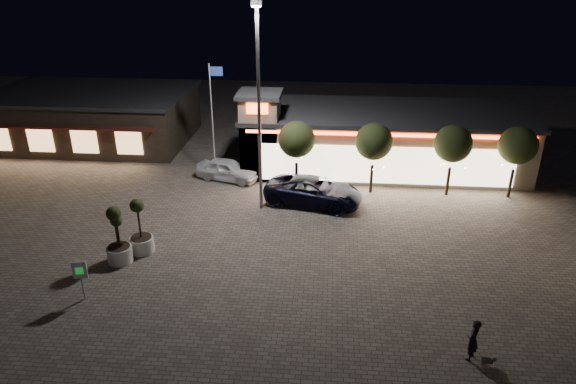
# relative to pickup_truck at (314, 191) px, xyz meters

# --- Properties ---
(ground) EXTENTS (90.00, 90.00, 0.00)m
(ground) POSITION_rel_pickup_truck_xyz_m (-5.25, -8.89, -0.86)
(ground) COLOR #71665C
(ground) RESTS_ON ground
(retail_building) EXTENTS (20.40, 8.40, 6.10)m
(retail_building) POSITION_rel_pickup_truck_xyz_m (4.25, 6.93, 1.35)
(retail_building) COLOR gray
(retail_building) RESTS_ON ground
(restaurant_building) EXTENTS (16.40, 11.00, 4.30)m
(restaurant_building) POSITION_rel_pickup_truck_xyz_m (-19.25, 11.09, 1.30)
(restaurant_building) COLOR #382D23
(restaurant_building) RESTS_ON ground
(floodlight_pole) EXTENTS (0.60, 0.40, 12.38)m
(floodlight_pole) POSITION_rel_pickup_truck_xyz_m (-3.25, -0.89, 6.16)
(floodlight_pole) COLOR gray
(floodlight_pole) RESTS_ON ground
(flagpole) EXTENTS (0.95, 0.10, 8.00)m
(flagpole) POSITION_rel_pickup_truck_xyz_m (-7.16, 4.11, 3.89)
(flagpole) COLOR white
(flagpole) RESTS_ON ground
(string_tree_a) EXTENTS (2.42, 2.42, 4.79)m
(string_tree_a) POSITION_rel_pickup_truck_xyz_m (-1.25, 2.11, 2.70)
(string_tree_a) COLOR #332319
(string_tree_a) RESTS_ON ground
(string_tree_b) EXTENTS (2.42, 2.42, 4.79)m
(string_tree_b) POSITION_rel_pickup_truck_xyz_m (3.75, 2.11, 2.70)
(string_tree_b) COLOR #332319
(string_tree_b) RESTS_ON ground
(string_tree_c) EXTENTS (2.42, 2.42, 4.79)m
(string_tree_c) POSITION_rel_pickup_truck_xyz_m (8.75, 2.11, 2.70)
(string_tree_c) COLOR #332319
(string_tree_c) RESTS_ON ground
(string_tree_d) EXTENTS (2.42, 2.42, 4.79)m
(string_tree_d) POSITION_rel_pickup_truck_xyz_m (12.75, 2.11, 2.70)
(string_tree_d) COLOR #332319
(string_tree_d) RESTS_ON ground
(pickup_truck) EXTENTS (6.63, 4.08, 1.72)m
(pickup_truck) POSITION_rel_pickup_truck_xyz_m (0.00, 0.00, 0.00)
(pickup_truck) COLOR black
(pickup_truck) RESTS_ON ground
(white_sedan) EXTENTS (4.80, 2.96, 1.52)m
(white_sedan) POSITION_rel_pickup_truck_xyz_m (-6.21, 3.43, -0.10)
(white_sedan) COLOR white
(white_sedan) RESTS_ON ground
(pedestrian) EXTENTS (0.71, 0.79, 1.80)m
(pedestrian) POSITION_rel_pickup_truck_xyz_m (6.67, -13.51, 0.04)
(pedestrian) COLOR black
(pedestrian) RESTS_ON ground
(dog) EXTENTS (0.53, 0.19, 0.28)m
(dog) POSITION_rel_pickup_truck_xyz_m (7.30, -13.86, -0.58)
(dog) COLOR #59514C
(dog) RESTS_ON ground
(planter_left) EXTENTS (1.06, 1.06, 2.60)m
(planter_left) POSITION_rel_pickup_truck_xyz_m (-9.66, -7.62, -0.06)
(planter_left) COLOR white
(planter_left) RESTS_ON ground
(planter_mid) EXTENTS (1.28, 1.28, 3.14)m
(planter_mid) POSITION_rel_pickup_truck_xyz_m (-9.66, -7.78, 0.11)
(planter_mid) COLOR white
(planter_mid) RESTS_ON ground
(planter_right) EXTENTS (1.26, 1.26, 3.09)m
(planter_right) POSITION_rel_pickup_truck_xyz_m (-8.87, -6.70, 0.10)
(planter_right) COLOR white
(planter_right) RESTS_ON ground
(valet_sign) EXTENTS (0.65, 0.19, 1.97)m
(valet_sign) POSITION_rel_pickup_truck_xyz_m (-10.07, -11.07, 0.52)
(valet_sign) COLOR gray
(valet_sign) RESTS_ON ground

